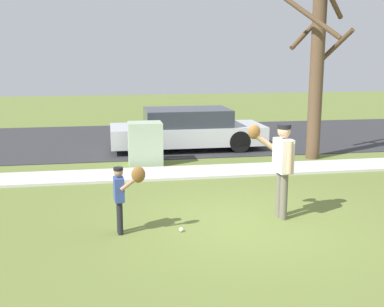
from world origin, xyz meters
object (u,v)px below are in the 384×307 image
(street_tree_near, at_px, (317,68))
(utility_cabinet, at_px, (145,144))
(person_adult, at_px, (280,160))
(baseball, at_px, (181,230))
(person_child, at_px, (123,190))
(parked_sedan_silver, at_px, (187,129))

(street_tree_near, bearing_deg, utility_cabinet, 179.71)
(person_adult, bearing_deg, baseball, 6.66)
(street_tree_near, bearing_deg, person_child, -137.57)
(baseball, bearing_deg, street_tree_near, 48.17)
(baseball, bearing_deg, parked_sedan_silver, 79.83)
(baseball, distance_m, street_tree_near, 7.15)
(baseball, distance_m, parked_sedan_silver, 7.01)
(person_child, distance_m, baseball, 1.15)
(utility_cabinet, distance_m, street_tree_near, 5.04)
(utility_cabinet, distance_m, parked_sedan_silver, 2.33)
(baseball, bearing_deg, person_child, 175.42)
(person_adult, xyz_separation_m, person_child, (-2.72, -0.32, -0.31))
(person_child, relative_size, street_tree_near, 0.24)
(person_adult, height_order, parked_sedan_silver, person_adult)
(person_child, bearing_deg, baseball, -10.22)
(street_tree_near, bearing_deg, person_adult, -120.12)
(person_child, relative_size, parked_sedan_silver, 0.25)
(baseball, xyz_separation_m, utility_cabinet, (-0.18, 5.03, 0.52))
(parked_sedan_silver, bearing_deg, person_child, 72.47)
(person_adult, relative_size, parked_sedan_silver, 0.36)
(person_child, bearing_deg, person_adult, 1.07)
(street_tree_near, relative_size, parked_sedan_silver, 1.01)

